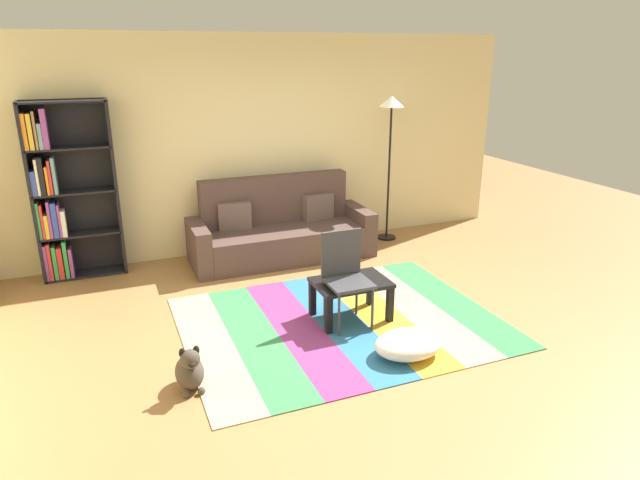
% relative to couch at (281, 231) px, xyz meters
% --- Properties ---
extents(ground_plane, '(14.00, 14.00, 0.00)m').
position_rel_couch_xyz_m(ground_plane, '(0.00, -2.02, -0.34)').
color(ground_plane, '#9E7042').
extents(back_wall, '(6.80, 0.10, 2.70)m').
position_rel_couch_xyz_m(back_wall, '(0.00, 0.53, 1.01)').
color(back_wall, beige).
rests_on(back_wall, ground_plane).
extents(rug, '(2.96, 2.29, 0.01)m').
position_rel_couch_xyz_m(rug, '(-0.04, -1.95, -0.33)').
color(rug, tan).
rests_on(rug, ground_plane).
extents(couch, '(2.26, 0.80, 1.00)m').
position_rel_couch_xyz_m(couch, '(0.00, 0.00, 0.00)').
color(couch, '#4C3833').
rests_on(couch, ground_plane).
extents(bookshelf, '(0.90, 0.28, 2.00)m').
position_rel_couch_xyz_m(bookshelf, '(-2.43, 0.29, 0.62)').
color(bookshelf, black).
rests_on(bookshelf, ground_plane).
extents(coffee_table, '(0.72, 0.49, 0.39)m').
position_rel_couch_xyz_m(coffee_table, '(0.09, -1.90, -0.01)').
color(coffee_table, black).
rests_on(coffee_table, rug).
extents(pouf, '(0.61, 0.46, 0.21)m').
position_rel_couch_xyz_m(pouf, '(0.24, -2.73, -0.22)').
color(pouf, white).
rests_on(pouf, rug).
extents(dog, '(0.22, 0.35, 0.40)m').
position_rel_couch_xyz_m(dog, '(-1.57, -2.52, -0.18)').
color(dog, '#473D33').
rests_on(dog, ground_plane).
extents(standing_lamp, '(0.32, 0.32, 1.94)m').
position_rel_couch_xyz_m(standing_lamp, '(1.59, 0.14, 1.28)').
color(standing_lamp, black).
rests_on(standing_lamp, ground_plane).
extents(tv_remote, '(0.09, 0.16, 0.02)m').
position_rel_couch_xyz_m(tv_remote, '(0.08, -1.92, 0.07)').
color(tv_remote, black).
rests_on(tv_remote, coffee_table).
extents(folding_chair, '(0.40, 0.40, 0.90)m').
position_rel_couch_xyz_m(folding_chair, '(0.00, -1.94, 0.20)').
color(folding_chair, '#38383D').
rests_on(folding_chair, ground_plane).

